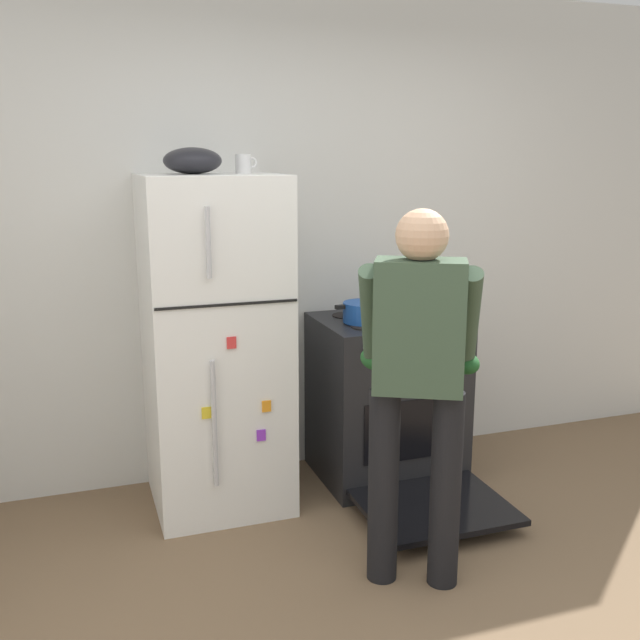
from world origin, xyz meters
name	(u,v)px	position (x,y,z in m)	size (l,w,h in m)	color
kitchen_wall_back	(291,236)	(0.00, 1.95, 1.35)	(6.00, 0.10, 2.70)	silver
refrigerator	(215,344)	(-0.53, 1.57, 0.86)	(0.68, 0.72, 1.71)	white
stove_range	(387,400)	(0.44, 1.55, 0.45)	(0.76, 1.23, 0.92)	black
person_cook	(418,367)	(0.12, 0.57, 0.95)	(0.62, 0.64, 1.60)	black
red_pot	(364,312)	(0.28, 1.52, 0.98)	(0.33, 0.23, 0.11)	#19479E
coffee_mug	(244,164)	(-0.34, 1.62, 1.76)	(0.11, 0.08, 0.10)	silver
pepper_mill	(420,295)	(0.74, 1.77, 1.00)	(0.05, 0.05, 0.15)	brown
mixing_bowl	(192,161)	(-0.61, 1.57, 1.77)	(0.28, 0.28, 0.13)	black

